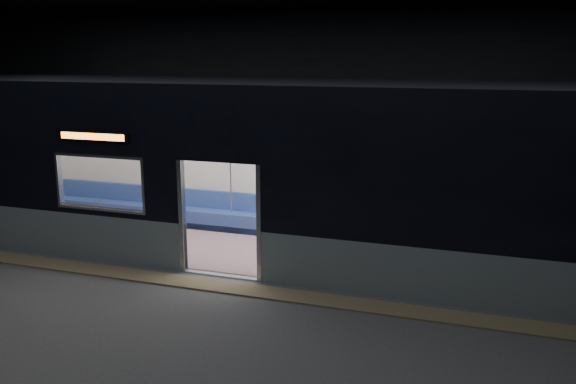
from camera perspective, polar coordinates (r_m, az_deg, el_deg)
The scene contains 7 objects.
station_floor at distance 10.09m, azimuth -8.80°, elevation -9.78°, with size 24.00×14.00×0.01m, color #47494C.
station_envelope at distance 9.33m, azimuth -9.59°, elevation 11.53°, with size 24.00×14.00×5.00m.
tactile_strip at distance 10.54m, azimuth -7.41°, elevation -8.62°, with size 22.80×0.50×0.03m, color #8C7F59.
metro_car at distance 11.80m, azimuth -3.40°, elevation 3.04°, with size 18.00×3.04×3.35m.
passenger at distance 12.31m, azimuth 9.19°, elevation -1.89°, with size 0.38×0.62×1.26m.
handbag at distance 12.15m, azimuth 9.01°, elevation -2.59°, with size 0.23×0.19×0.11m, color black.
transit_map at distance 12.31m, azimuth 21.23°, elevation 0.84°, with size 1.00×0.03×0.65m, color white.
Camera 1 is at (4.42, -8.21, 3.85)m, focal length 38.00 mm.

